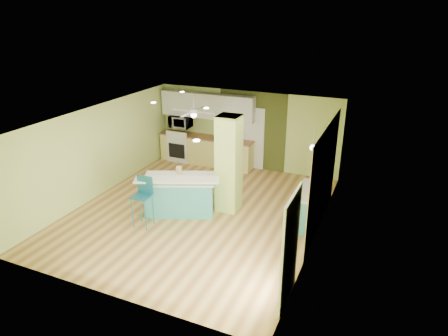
{
  "coord_description": "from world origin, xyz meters",
  "views": [
    {
      "loc": [
        4.25,
        -8.08,
        4.9
      ],
      "look_at": [
        0.56,
        0.4,
        1.17
      ],
      "focal_mm": 32.0,
      "sensor_mm": 36.0,
      "label": 1
    }
  ],
  "objects": [
    {
      "name": "column",
      "position": [
        0.65,
        0.5,
        1.25
      ],
      "size": [
        0.55,
        0.55,
        2.5
      ],
      "primitive_type": "cube",
      "color": "#B5D261",
      "rests_on": "floor"
    },
    {
      "name": "ceiling",
      "position": [
        0.0,
        0.0,
        2.5
      ],
      "size": [
        6.0,
        7.0,
        0.01
      ],
      "primitive_type": "cube",
      "color": "white",
      "rests_on": "wall_back"
    },
    {
      "name": "kitchen_run",
      "position": [
        -1.3,
        3.2,
        0.47
      ],
      "size": [
        3.25,
        0.63,
        0.94
      ],
      "color": "#E2D876",
      "rests_on": "floor"
    },
    {
      "name": "wall_left",
      "position": [
        -3.0,
        0.0,
        1.25
      ],
      "size": [
        0.01,
        7.0,
        2.5
      ],
      "primitive_type": "cube",
      "color": "#C5D974",
      "rests_on": "floor"
    },
    {
      "name": "wall_back",
      "position": [
        0.0,
        3.5,
        1.25
      ],
      "size": [
        6.0,
        0.01,
        2.5
      ],
      "primitive_type": "cube",
      "color": "#C5D974",
      "rests_on": "floor"
    },
    {
      "name": "side_counter",
      "position": [
        2.7,
        0.57,
        0.44
      ],
      "size": [
        0.58,
        1.37,
        0.88
      ],
      "color": "teal",
      "rests_on": "floor"
    },
    {
      "name": "french_door",
      "position": [
        2.97,
        -2.3,
        1.05
      ],
      "size": [
        0.04,
        1.08,
        2.1
      ],
      "primitive_type": "cube",
      "color": "silver",
      "rests_on": "floor"
    },
    {
      "name": "wood_panel",
      "position": [
        2.99,
        0.6,
        1.25
      ],
      "size": [
        0.02,
        3.4,
        2.5
      ],
      "primitive_type": "cube",
      "color": "#8F7852",
      "rests_on": "floor"
    },
    {
      "name": "wall_decor",
      "position": [
        2.96,
        0.8,
        1.55
      ],
      "size": [
        0.03,
        0.9,
        0.7
      ],
      "primitive_type": "cube",
      "color": "brown",
      "rests_on": "wood_panel"
    },
    {
      "name": "pendant_lamp",
      "position": [
        2.65,
        0.75,
        1.88
      ],
      "size": [
        0.14,
        0.14,
        0.69
      ],
      "color": "silver",
      "rests_on": "ceiling"
    },
    {
      "name": "interior_door",
      "position": [
        0.2,
        3.46,
        1.0
      ],
      "size": [
        0.82,
        0.05,
        2.0
      ],
      "primitive_type": "cube",
      "color": "white",
      "rests_on": "floor"
    },
    {
      "name": "fruit_bowl",
      "position": [
        -0.86,
        3.12,
        0.97
      ],
      "size": [
        0.33,
        0.33,
        0.06
      ],
      "primitive_type": "imported",
      "rotation": [
        0.0,
        0.0,
        0.28
      ],
      "color": "#372616",
      "rests_on": "kitchen_run"
    },
    {
      "name": "upper_cabinets",
      "position": [
        -1.3,
        3.32,
        1.95
      ],
      "size": [
        3.2,
        0.34,
        0.8
      ],
      "primitive_type": "cube",
      "color": "silver",
      "rests_on": "wall_back"
    },
    {
      "name": "bar_stool",
      "position": [
        -0.88,
        -1.07,
        0.83
      ],
      "size": [
        0.43,
        0.43,
        1.24
      ],
      "rotation": [
        0.0,
        0.0,
        0.04
      ],
      "color": "#1E6D88",
      "rests_on": "floor"
    },
    {
      "name": "peninsula",
      "position": [
        -0.42,
        -0.16,
        0.5
      ],
      "size": [
        2.18,
        1.73,
        1.09
      ],
      "rotation": [
        0.0,
        0.0,
        0.4
      ],
      "color": "teal",
      "rests_on": "floor"
    },
    {
      "name": "wall_right",
      "position": [
        3.0,
        0.0,
        1.25
      ],
      "size": [
        0.01,
        7.0,
        2.5
      ],
      "primitive_type": "cube",
      "color": "#C5D974",
      "rests_on": "floor"
    },
    {
      "name": "canister",
      "position": [
        -0.57,
        0.1,
        1.04
      ],
      "size": [
        0.14,
        0.14,
        0.19
      ],
      "primitive_type": "cylinder",
      "color": "gold",
      "rests_on": "peninsula"
    },
    {
      "name": "ceiling_fan",
      "position": [
        -1.1,
        2.0,
        2.08
      ],
      "size": [
        1.41,
        1.41,
        0.61
      ],
      "color": "white",
      "rests_on": "ceiling"
    },
    {
      "name": "floor",
      "position": [
        0.0,
        0.0,
        -0.01
      ],
      "size": [
        6.0,
        7.0,
        0.01
      ],
      "primitive_type": "cube",
      "color": "olive",
      "rests_on": "ground"
    },
    {
      "name": "microwave",
      "position": [
        -2.25,
        3.2,
        1.35
      ],
      "size": [
        0.7,
        0.48,
        0.39
      ],
      "primitive_type": "imported",
      "color": "white",
      "rests_on": "wall_back"
    },
    {
      "name": "stove",
      "position": [
        -2.25,
        3.19,
        0.46
      ],
      "size": [
        0.76,
        0.66,
        1.08
      ],
      "color": "silver",
      "rests_on": "floor"
    },
    {
      "name": "wall_front",
      "position": [
        0.0,
        -3.5,
        1.25
      ],
      "size": [
        6.0,
        0.01,
        2.5
      ],
      "primitive_type": "cube",
      "color": "#C5D974",
      "rests_on": "floor"
    },
    {
      "name": "olive_accent",
      "position": [
        0.2,
        3.49,
        1.25
      ],
      "size": [
        2.2,
        0.02,
        2.5
      ],
      "primitive_type": "cube",
      "color": "#424A1D",
      "rests_on": "floor"
    }
  ]
}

